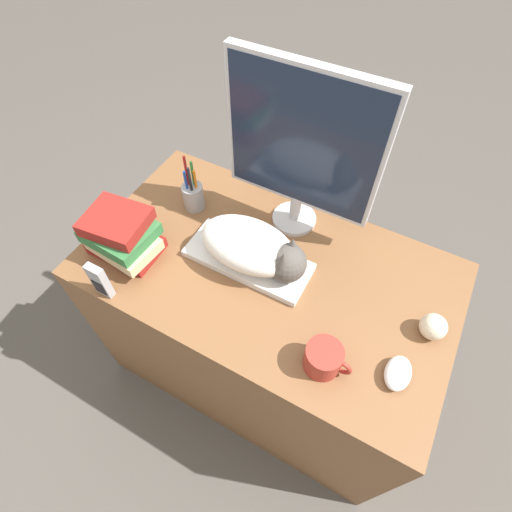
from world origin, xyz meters
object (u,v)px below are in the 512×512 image
(computer_mouse, at_px, (398,373))
(coffee_mug, at_px, (324,359))
(keyboard, at_px, (248,260))
(baseball, at_px, (433,327))
(phone, at_px, (100,281))
(book_stack, at_px, (122,236))
(cat, at_px, (255,248))
(pen_cup, at_px, (193,195))
(monitor, at_px, (302,146))

(computer_mouse, relative_size, coffee_mug, 0.79)
(keyboard, xyz_separation_m, computer_mouse, (0.52, -0.13, 0.01))
(coffee_mug, bearing_deg, baseball, 45.32)
(phone, height_order, book_stack, book_stack)
(computer_mouse, xyz_separation_m, phone, (-0.83, -0.17, 0.04))
(cat, relative_size, coffee_mug, 2.67)
(pen_cup, height_order, baseball, pen_cup)
(coffee_mug, xyz_separation_m, pen_cup, (-0.62, 0.32, 0.01))
(keyboard, xyz_separation_m, monitor, (0.05, 0.23, 0.30))
(computer_mouse, bearing_deg, monitor, 142.31)
(baseball, height_order, book_stack, book_stack)
(pen_cup, xyz_separation_m, book_stack, (-0.08, -0.27, 0.03))
(monitor, height_order, pen_cup, monitor)
(pen_cup, bearing_deg, coffee_mug, -27.34)
(keyboard, distance_m, phone, 0.44)
(cat, height_order, monitor, monitor)
(phone, bearing_deg, cat, 41.25)
(book_stack, bearing_deg, coffee_mug, -4.09)
(monitor, height_order, computer_mouse, monitor)
(cat, distance_m, book_stack, 0.41)
(cat, relative_size, monitor, 0.62)
(pen_cup, bearing_deg, computer_mouse, -17.71)
(keyboard, xyz_separation_m, cat, (0.03, 0.00, 0.08))
(computer_mouse, bearing_deg, cat, 164.70)
(book_stack, bearing_deg, pen_cup, 74.01)
(computer_mouse, height_order, baseball, baseball)
(phone, bearing_deg, book_stack, 105.51)
(monitor, bearing_deg, computer_mouse, -37.69)
(cat, distance_m, coffee_mug, 0.37)
(monitor, xyz_separation_m, pen_cup, (-0.33, -0.10, -0.26))
(computer_mouse, distance_m, phone, 0.85)
(monitor, relative_size, coffee_mug, 4.29)
(phone, bearing_deg, computer_mouse, 11.30)
(keyboard, relative_size, computer_mouse, 3.93)
(keyboard, height_order, computer_mouse, computer_mouse)
(computer_mouse, bearing_deg, coffee_mug, -160.48)
(computer_mouse, height_order, phone, phone)
(cat, bearing_deg, book_stack, -158.88)
(monitor, relative_size, baseball, 7.43)
(keyboard, relative_size, phone, 3.08)
(baseball, bearing_deg, book_stack, -169.03)
(monitor, relative_size, phone, 4.28)
(keyboard, distance_m, pen_cup, 0.31)
(computer_mouse, relative_size, pen_cup, 0.48)
(pen_cup, distance_m, book_stack, 0.28)
(cat, relative_size, phone, 2.66)
(coffee_mug, height_order, phone, phone)
(monitor, bearing_deg, keyboard, -102.75)
(cat, bearing_deg, pen_cup, 158.57)
(cat, xyz_separation_m, pen_cup, (-0.31, 0.12, -0.03))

